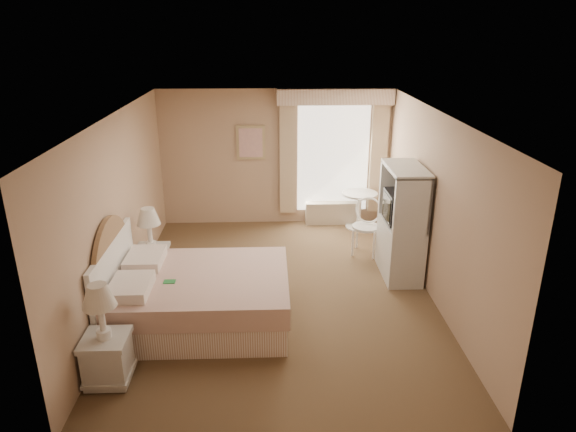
{
  "coord_description": "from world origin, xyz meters",
  "views": [
    {
      "loc": [
        -0.13,
        -6.42,
        3.57
      ],
      "look_at": [
        0.13,
        0.3,
        1.03
      ],
      "focal_mm": 32.0,
      "sensor_mm": 36.0,
      "label": 1
    }
  ],
  "objects_px": {
    "bed": "(192,296)",
    "round_table": "(359,204)",
    "armoire": "(401,231)",
    "nightstand_far": "(152,255)",
    "nightstand_near": "(106,347)",
    "cafe_chair": "(367,222)"
  },
  "relations": [
    {
      "from": "bed",
      "to": "nightstand_far",
      "type": "height_order",
      "value": "bed"
    },
    {
      "from": "nightstand_near",
      "to": "cafe_chair",
      "type": "distance_m",
      "value": 4.58
    },
    {
      "from": "nightstand_near",
      "to": "cafe_chair",
      "type": "xyz_separation_m",
      "value": [
        3.3,
        3.17,
        0.11
      ]
    },
    {
      "from": "cafe_chair",
      "to": "bed",
      "type": "bearing_deg",
      "value": -120.43
    },
    {
      "from": "nightstand_near",
      "to": "armoire",
      "type": "height_order",
      "value": "armoire"
    },
    {
      "from": "armoire",
      "to": "nightstand_far",
      "type": "bearing_deg",
      "value": -178.55
    },
    {
      "from": "nightstand_near",
      "to": "cafe_chair",
      "type": "bearing_deg",
      "value": 43.9
    },
    {
      "from": "bed",
      "to": "cafe_chair",
      "type": "height_order",
      "value": "bed"
    },
    {
      "from": "bed",
      "to": "nightstand_near",
      "type": "distance_m",
      "value": 1.36
    },
    {
      "from": "bed",
      "to": "nightstand_near",
      "type": "relative_size",
      "value": 1.92
    },
    {
      "from": "nightstand_near",
      "to": "bed",
      "type": "bearing_deg",
      "value": 57.8
    },
    {
      "from": "nightstand_near",
      "to": "nightstand_far",
      "type": "height_order",
      "value": "nightstand_near"
    },
    {
      "from": "cafe_chair",
      "to": "nightstand_far",
      "type": "bearing_deg",
      "value": -143.24
    },
    {
      "from": "bed",
      "to": "round_table",
      "type": "bearing_deg",
      "value": 49.75
    },
    {
      "from": "bed",
      "to": "nightstand_far",
      "type": "bearing_deg",
      "value": 122.9
    },
    {
      "from": "nightstand_far",
      "to": "round_table",
      "type": "bearing_deg",
      "value": 30.73
    },
    {
      "from": "bed",
      "to": "round_table",
      "type": "distance_m",
      "value": 4.08
    },
    {
      "from": "bed",
      "to": "armoire",
      "type": "distance_m",
      "value": 3.19
    },
    {
      "from": "round_table",
      "to": "cafe_chair",
      "type": "bearing_deg",
      "value": -93.35
    },
    {
      "from": "nightstand_far",
      "to": "round_table",
      "type": "height_order",
      "value": "nightstand_far"
    },
    {
      "from": "bed",
      "to": "armoire",
      "type": "xyz_separation_m",
      "value": [
        2.93,
        1.21,
        0.33
      ]
    },
    {
      "from": "round_table",
      "to": "cafe_chair",
      "type": "height_order",
      "value": "cafe_chair"
    }
  ]
}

